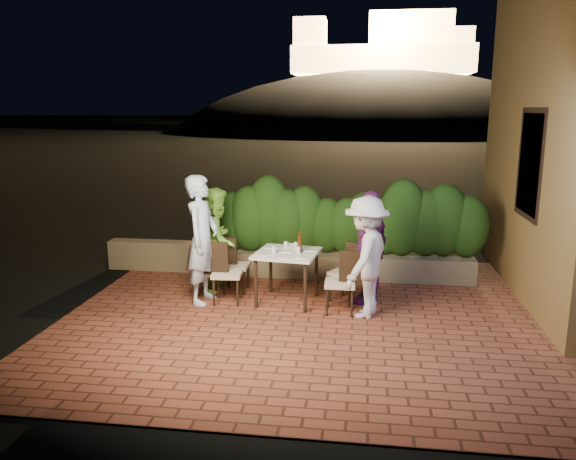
% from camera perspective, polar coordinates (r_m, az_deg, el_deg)
% --- Properties ---
extents(ground, '(400.00, 400.00, 0.00)m').
position_cam_1_polar(ground, '(7.35, 3.44, -10.02)').
color(ground, black).
rests_on(ground, ground).
extents(terrace_floor, '(7.00, 6.00, 0.15)m').
position_cam_1_polar(terrace_floor, '(7.83, 3.72, -9.01)').
color(terrace_floor, brown).
rests_on(terrace_floor, ground).
extents(window_pane, '(0.08, 1.00, 1.40)m').
position_cam_1_polar(window_pane, '(8.64, 23.55, 6.18)').
color(window_pane, black).
rests_on(window_pane, building_wall).
extents(window_frame, '(0.06, 1.15, 1.55)m').
position_cam_1_polar(window_frame, '(8.63, 23.49, 6.18)').
color(window_frame, black).
rests_on(window_frame, building_wall).
extents(planter, '(4.20, 0.55, 0.40)m').
position_cam_1_polar(planter, '(9.44, 5.75, -3.55)').
color(planter, '#726748').
rests_on(planter, ground).
extents(hedge, '(4.00, 0.70, 1.10)m').
position_cam_1_polar(hedge, '(9.27, 5.85, 0.92)').
color(hedge, '#1C3E11').
rests_on(hedge, planter).
extents(parapet, '(2.20, 0.30, 0.50)m').
position_cam_1_polar(parapet, '(9.98, -11.73, -2.57)').
color(parapet, '#726748').
rests_on(parapet, ground).
extents(hill, '(52.00, 40.00, 22.00)m').
position_cam_1_polar(hill, '(67.14, 9.11, 6.36)').
color(hill, black).
rests_on(hill, ground).
extents(fortress, '(26.00, 8.00, 8.00)m').
position_cam_1_polar(fortress, '(67.25, 9.55, 18.74)').
color(fortress, '#FFCC7A').
rests_on(fortress, hill).
extents(dining_table, '(0.97, 0.97, 0.75)m').
position_cam_1_polar(dining_table, '(8.14, -0.10, -4.80)').
color(dining_table, white).
rests_on(dining_table, ground).
extents(plate_nw, '(0.21, 0.21, 0.01)m').
position_cam_1_polar(plate_nw, '(7.91, -2.52, -2.46)').
color(plate_nw, white).
rests_on(plate_nw, dining_table).
extents(plate_sw, '(0.23, 0.23, 0.01)m').
position_cam_1_polar(plate_sw, '(8.32, -1.69, -1.70)').
color(plate_sw, white).
rests_on(plate_sw, dining_table).
extents(plate_ne, '(0.21, 0.21, 0.01)m').
position_cam_1_polar(plate_ne, '(7.76, 1.26, -2.73)').
color(plate_ne, white).
rests_on(plate_ne, dining_table).
extents(plate_se, '(0.23, 0.23, 0.01)m').
position_cam_1_polar(plate_se, '(8.16, 2.30, -1.99)').
color(plate_se, white).
rests_on(plate_se, dining_table).
extents(plate_centre, '(0.22, 0.22, 0.01)m').
position_cam_1_polar(plate_centre, '(8.07, -0.30, -2.13)').
color(plate_centre, white).
rests_on(plate_centre, dining_table).
extents(plate_front, '(0.24, 0.24, 0.01)m').
position_cam_1_polar(plate_front, '(7.74, -0.07, -2.77)').
color(plate_front, white).
rests_on(plate_front, dining_table).
extents(glass_nw, '(0.06, 0.06, 0.11)m').
position_cam_1_polar(glass_nw, '(7.95, -1.44, -2.01)').
color(glass_nw, silver).
rests_on(glass_nw, dining_table).
extents(glass_sw, '(0.06, 0.06, 0.11)m').
position_cam_1_polar(glass_sw, '(8.22, -0.22, -1.54)').
color(glass_sw, silver).
rests_on(glass_sw, dining_table).
extents(glass_ne, '(0.06, 0.06, 0.10)m').
position_cam_1_polar(glass_ne, '(7.93, 1.06, -2.07)').
color(glass_ne, silver).
rests_on(glass_ne, dining_table).
extents(glass_se, '(0.07, 0.07, 0.11)m').
position_cam_1_polar(glass_se, '(8.14, 0.80, -1.65)').
color(glass_se, silver).
rests_on(glass_se, dining_table).
extents(beer_bottle, '(0.06, 0.06, 0.31)m').
position_cam_1_polar(beer_bottle, '(8.01, 1.20, -1.14)').
color(beer_bottle, '#43220B').
rests_on(beer_bottle, dining_table).
extents(bowl, '(0.23, 0.23, 0.04)m').
position_cam_1_polar(bowl, '(8.30, 0.23, -1.63)').
color(bowl, white).
rests_on(bowl, dining_table).
extents(chair_left_front, '(0.45, 0.45, 0.90)m').
position_cam_1_polar(chair_left_front, '(8.15, -6.20, -4.31)').
color(chair_left_front, black).
rests_on(chair_left_front, ground).
extents(chair_left_back, '(0.39, 0.39, 0.84)m').
position_cam_1_polar(chair_left_back, '(8.64, -5.33, -3.53)').
color(chair_left_back, black).
rests_on(chair_left_back, ground).
extents(chair_right_front, '(0.42, 0.42, 0.88)m').
position_cam_1_polar(chair_right_front, '(7.73, 5.31, -5.26)').
color(chair_right_front, black).
rests_on(chair_right_front, ground).
extents(chair_right_back, '(0.58, 0.58, 0.90)m').
position_cam_1_polar(chair_right_back, '(8.18, 6.00, -4.22)').
color(chair_right_back, black).
rests_on(chair_right_back, ground).
extents(diner_blue, '(0.52, 0.72, 1.86)m').
position_cam_1_polar(diner_blue, '(8.09, -8.72, -0.98)').
color(diner_blue, silver).
rests_on(diner_blue, ground).
extents(diner_green, '(0.63, 0.79, 1.59)m').
position_cam_1_polar(diner_green, '(8.68, -7.14, -0.93)').
color(diner_green, '#91E246').
rests_on(diner_green, ground).
extents(diner_white, '(0.93, 1.20, 1.64)m').
position_cam_1_polar(diner_white, '(7.56, 7.91, -2.75)').
color(diner_white, silver).
rests_on(diner_white, ground).
extents(diner_purple, '(0.75, 1.04, 1.64)m').
position_cam_1_polar(diner_purple, '(8.07, 8.40, -1.80)').
color(diner_purple, '#6B236B').
rests_on(diner_purple, ground).
extents(parapet_lamp, '(0.10, 0.10, 0.14)m').
position_cam_1_polar(parapet_lamp, '(9.75, -8.89, -0.89)').
color(parapet_lamp, orange).
rests_on(parapet_lamp, parapet).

